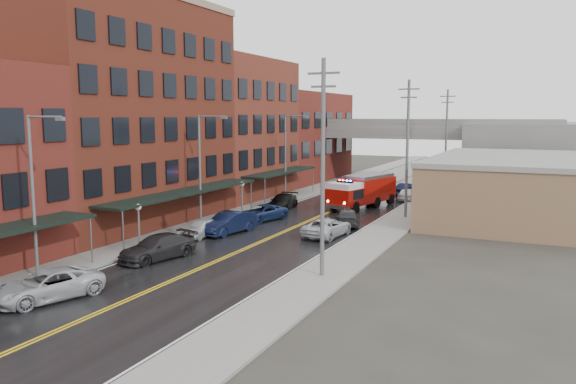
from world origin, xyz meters
The scene contains 32 objects.
road centered at (0.00, 30.00, 0.01)m, with size 11.00×160.00×0.02m, color black.
sidewalk_left centered at (-7.30, 30.00, 0.07)m, with size 3.00×160.00×0.15m, color slate.
sidewalk_right centered at (7.30, 30.00, 0.07)m, with size 3.00×160.00×0.15m, color slate.
curb_left centered at (-5.65, 30.00, 0.07)m, with size 0.30×160.00×0.15m, color gray.
curb_right centered at (5.65, 30.00, 0.07)m, with size 0.30×160.00×0.15m, color gray.
brick_building_b centered at (-13.30, 23.00, 9.00)m, with size 9.00×20.00×18.00m, color #521E15.
brick_building_c centered at (-13.30, 40.50, 7.50)m, with size 9.00×15.00×15.00m, color brown.
brick_building_far centered at (-13.30, 58.00, 6.00)m, with size 9.00×20.00×12.00m, color maroon.
tan_building centered at (16.00, 40.00, 2.50)m, with size 14.00×22.00×5.00m, color #836147.
right_far_block centered at (18.00, 70.00, 4.00)m, with size 18.00×30.00×8.00m, color slate.
awning_1 centered at (-7.49, 23.00, 2.99)m, with size 2.60×18.00×3.09m.
awning_2 centered at (-7.49, 40.50, 2.99)m, with size 2.60×13.00×3.09m.
globe_lamp_1 centered at (-6.40, 16.00, 2.31)m, with size 0.44×0.44×3.12m.
globe_lamp_2 centered at (-6.40, 30.00, 2.31)m, with size 0.44×0.44×3.12m.
street_lamp_0 centered at (-6.55, 8.00, 5.19)m, with size 2.64×0.22×9.00m.
street_lamp_1 centered at (-6.55, 24.00, 5.19)m, with size 2.64×0.22×9.00m.
street_lamp_2 centered at (-6.55, 40.00, 5.19)m, with size 2.64×0.22×9.00m.
utility_pole_0 centered at (7.20, 15.00, 6.31)m, with size 1.80×0.24×12.00m.
utility_pole_1 centered at (7.20, 35.00, 6.31)m, with size 1.80×0.24×12.00m.
utility_pole_2 centered at (7.20, 55.00, 6.31)m, with size 1.80×0.24×12.00m.
overpass centered at (0.00, 62.00, 5.99)m, with size 40.00×10.00×7.50m.
fire_truck centered at (1.89, 39.06, 1.71)m, with size 5.17×9.08×3.16m.
parked_car_left_2 centered at (-3.60, 5.80, 0.73)m, with size 2.43×5.28×1.47m, color #B3B7BC.
parked_car_left_3 centered at (-3.65, 14.41, 0.76)m, with size 2.14×5.27×1.53m, color #232325.
parked_car_left_4 centered at (-4.83, 21.20, 0.66)m, with size 1.56×3.88×1.32m, color silver.
parked_car_left_5 centered at (-3.60, 22.95, 0.82)m, with size 1.75×5.01×1.65m, color black.
parked_car_left_6 centered at (-3.75, 28.80, 0.67)m, with size 2.24×4.85×1.35m, color navy.
parked_car_left_7 centered at (-4.69, 34.80, 0.72)m, with size 2.01×4.95×1.44m, color black.
parked_car_right_0 centered at (3.60, 25.16, 0.70)m, with size 2.32×5.02×1.40m, color #B5B9BE.
parked_car_right_1 centered at (3.60, 29.80, 0.69)m, with size 1.93×4.74×1.37m, color #242426.
parked_car_right_2 centered at (5.00, 45.50, 0.67)m, with size 1.59×3.95×1.35m, color silver.
parked_car_right_3 centered at (4.42, 48.44, 0.77)m, with size 1.62×4.65×1.53m, color black.
Camera 1 is at (18.26, -13.31, 8.97)m, focal length 35.00 mm.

